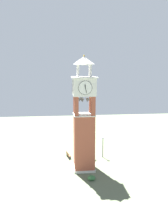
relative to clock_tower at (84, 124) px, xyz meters
name	(u,v)px	position (x,y,z in m)	size (l,w,h in m)	color
ground	(84,169)	(0.00, 0.00, -6.96)	(80.00, 80.00, 0.00)	#5B664C
clock_tower	(84,124)	(0.00, 0.00, 0.00)	(3.51, 3.51, 16.80)	#9E4C38
park_bench	(68,155)	(2.16, -4.79, -6.48)	(0.77, 1.66, 0.95)	brown
lamp_post	(103,143)	(-3.68, -4.34, -4.47)	(0.36, 0.36, 3.54)	black
trash_bin	(84,156)	(-0.52, -4.08, -6.56)	(0.52, 0.52, 0.80)	#2D2D33
shrub_near_entry	(92,157)	(-1.76, -3.43, -6.42)	(0.97, 0.97, 1.08)	#336638
shrub_left_of_tower	(91,178)	(-0.63, 3.66, -6.66)	(1.08, 1.08, 0.60)	#336638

